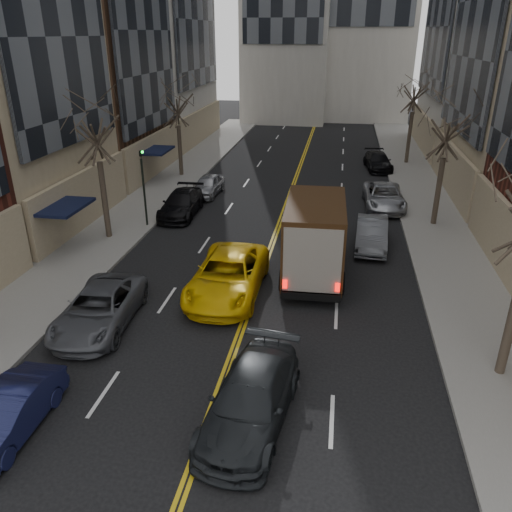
# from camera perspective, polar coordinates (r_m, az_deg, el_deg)

# --- Properties ---
(sidewalk_left) EXTENTS (4.00, 66.00, 0.15)m
(sidewalk_left) POSITION_cam_1_polar(r_m,az_deg,el_deg) (34.25, -11.83, 6.47)
(sidewalk_left) COLOR slate
(sidewalk_left) RESTS_ON ground
(sidewalk_right) EXTENTS (4.00, 66.00, 0.15)m
(sidewalk_right) POSITION_cam_1_polar(r_m,az_deg,el_deg) (32.53, 19.41, 4.64)
(sidewalk_right) COLOR slate
(sidewalk_right) RESTS_ON ground
(tree_lf_mid) EXTENTS (3.20, 3.20, 8.91)m
(tree_lf_mid) POSITION_cam_1_polar(r_m,az_deg,el_deg) (26.51, -18.10, 15.24)
(tree_lf_mid) COLOR #382D23
(tree_lf_mid) RESTS_ON sidewalk_left
(tree_lf_far) EXTENTS (3.20, 3.20, 8.12)m
(tree_lf_far) POSITION_cam_1_polar(r_m,az_deg,el_deg) (38.52, -9.06, 17.68)
(tree_lf_far) COLOR #382D23
(tree_lf_far) RESTS_ON sidewalk_left
(tree_rt_mid) EXTENTS (3.20, 3.20, 8.32)m
(tree_rt_mid) POSITION_cam_1_polar(r_m,az_deg,el_deg) (29.19, 21.27, 14.68)
(tree_rt_mid) COLOR #382D23
(tree_rt_mid) RESTS_ON sidewalk_right
(tree_rt_far) EXTENTS (3.20, 3.20, 9.11)m
(tree_rt_far) POSITION_cam_1_polar(r_m,az_deg,el_deg) (43.86, 17.85, 18.59)
(tree_rt_far) COLOR #382D23
(tree_rt_far) RESTS_ON sidewalk_right
(traffic_signal) EXTENTS (0.29, 0.26, 4.70)m
(traffic_signal) POSITION_cam_1_polar(r_m,az_deg,el_deg) (28.46, -12.78, 8.55)
(traffic_signal) COLOR black
(traffic_signal) RESTS_ON sidewalk_left
(ups_truck) EXTENTS (2.88, 6.72, 3.64)m
(ups_truck) POSITION_cam_1_polar(r_m,az_deg,el_deg) (22.49, 6.71, 2.16)
(ups_truck) COLOR black
(ups_truck) RESTS_ON ground
(observer_sedan) EXTENTS (2.69, 5.40, 1.51)m
(observer_sedan) POSITION_cam_1_polar(r_m,az_deg,el_deg) (14.62, -0.60, -16.08)
(observer_sedan) COLOR black
(observer_sedan) RESTS_ON ground
(taxi) EXTENTS (2.84, 6.08, 1.68)m
(taxi) POSITION_cam_1_polar(r_m,az_deg,el_deg) (21.08, -3.25, -2.23)
(taxi) COLOR #E1B109
(taxi) RESTS_ON ground
(pedestrian) EXTENTS (0.38, 0.57, 1.52)m
(pedestrian) POSITION_cam_1_polar(r_m,az_deg,el_deg) (23.74, 5.67, 0.63)
(pedestrian) COLOR black
(pedestrian) RESTS_ON ground
(parked_lf_b) EXTENTS (1.41, 3.99, 1.31)m
(parked_lf_b) POSITION_cam_1_polar(r_m,az_deg,el_deg) (15.85, -26.40, -15.86)
(parked_lf_b) COLOR #111538
(parked_lf_b) RESTS_ON ground
(parked_lf_c) EXTENTS (2.72, 5.35, 1.45)m
(parked_lf_c) POSITION_cam_1_polar(r_m,az_deg,el_deg) (19.75, -17.47, -5.74)
(parked_lf_c) COLOR #4C4E54
(parked_lf_c) RESTS_ON ground
(parked_lf_d) EXTENTS (2.14, 4.97, 1.43)m
(parked_lf_d) POSITION_cam_1_polar(r_m,az_deg,el_deg) (30.75, -8.53, 5.94)
(parked_lf_d) COLOR black
(parked_lf_d) RESTS_ON ground
(parked_lf_e) EXTENTS (1.81, 4.06, 1.36)m
(parked_lf_e) POSITION_cam_1_polar(r_m,az_deg,el_deg) (34.50, -5.53, 8.05)
(parked_lf_e) COLOR #9FA1A7
(parked_lf_e) RESTS_ON ground
(parked_rt_a) EXTENTS (1.75, 4.50, 1.46)m
(parked_rt_a) POSITION_cam_1_polar(r_m,az_deg,el_deg) (26.40, 13.07, 2.51)
(parked_rt_a) COLOR #53565B
(parked_rt_a) RESTS_ON ground
(parked_rt_b) EXTENTS (2.60, 5.29, 1.45)m
(parked_rt_b) POSITION_cam_1_polar(r_m,az_deg,el_deg) (32.77, 14.41, 6.60)
(parked_rt_b) COLOR #A8AAAF
(parked_rt_b) RESTS_ON ground
(parked_rt_c) EXTENTS (2.42, 4.78, 1.33)m
(parked_rt_c) POSITION_cam_1_polar(r_m,az_deg,el_deg) (42.26, 13.77, 10.47)
(parked_rt_c) COLOR black
(parked_rt_c) RESTS_ON ground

